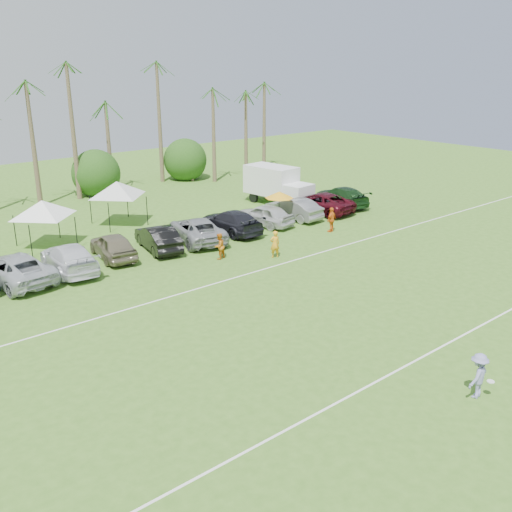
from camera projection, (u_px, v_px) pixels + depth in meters
ground at (419, 407)px, 19.92m from camera, size 120.00×120.00×0.00m
field_lines at (269, 329)px, 25.72m from camera, size 80.00×12.10×0.01m
palm_tree_5 at (19, 102)px, 44.77m from camera, size 2.40×2.40×9.90m
palm_tree_6 at (67, 89)px, 46.92m from camera, size 2.40×2.40×10.90m
palm_tree_7 at (111, 78)px, 49.07m from camera, size 2.40×2.40×11.90m
palm_tree_8 at (163, 106)px, 52.94m from camera, size 2.40×2.40×8.90m
palm_tree_9 at (206, 94)px, 55.69m from camera, size 2.40×2.40×9.90m
palm_tree_10 at (246, 84)px, 58.44m from camera, size 2.40×2.40×10.90m
palm_tree_11 at (275, 74)px, 60.59m from camera, size 2.40×2.40×11.90m
bush_tree_2 at (93, 174)px, 51.27m from camera, size 4.00×4.00×4.00m
bush_tree_3 at (186, 162)px, 57.33m from camera, size 4.00×4.00×4.00m
sideline_player_a at (275, 244)px, 34.77m from camera, size 0.72×0.59×1.69m
sideline_player_b at (219, 246)px, 34.53m from camera, size 0.90×0.78×1.60m
sideline_player_c at (332, 220)px, 39.99m from camera, size 1.10×0.63×1.76m
box_truck at (278, 184)px, 47.53m from camera, size 2.95×6.26×3.11m
canopy_tent_left at (41, 200)px, 35.98m from camera, size 4.46×4.46×3.61m
canopy_tent_right at (116, 181)px, 41.09m from camera, size 4.61×4.61×3.74m
market_umbrella at (279, 195)px, 41.83m from camera, size 2.13×2.13×2.37m
frisbee_player at (478, 376)px, 20.25m from camera, size 1.17×0.86×1.71m
parked_car_2 at (15, 269)px, 30.84m from camera, size 3.21×5.95×1.59m
parked_car_3 at (69, 258)px, 32.52m from camera, size 2.74×5.66×1.59m
parked_car_4 at (113, 246)px, 34.65m from camera, size 2.54×4.89×1.59m
parked_car_5 at (158, 238)px, 36.19m from camera, size 2.59×5.06×1.59m
parked_car_6 at (197, 230)px, 37.94m from camera, size 4.02×6.20×1.59m
parked_car_7 at (231, 222)px, 39.82m from camera, size 2.35×5.52×1.59m
parked_car_8 at (264, 215)px, 41.55m from camera, size 2.75×4.94×1.59m
parked_car_9 at (293, 209)px, 43.33m from camera, size 2.00×4.92×1.59m
parked_car_10 at (320, 203)px, 45.15m from camera, size 3.11×5.92×1.59m
parked_car_11 at (341, 196)px, 47.23m from camera, size 3.14×5.78×1.59m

